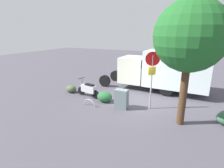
{
  "coord_description": "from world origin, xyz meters",
  "views": [
    {
      "loc": [
        -3.13,
        9.63,
        4.17
      ],
      "look_at": [
        1.37,
        0.38,
        1.15
      ],
      "focal_mm": 28.55,
      "sensor_mm": 36.0,
      "label": 1
    }
  ],
  "objects": [
    {
      "name": "shrub_mid_verge",
      "position": [
        4.78,
        0.04,
        0.26
      ],
      "size": [
        0.75,
        0.62,
        0.51
      ],
      "primitive_type": "ellipsoid",
      "color": "#4B5E3D",
      "rests_on": "ground"
    },
    {
      "name": "box_truck_near",
      "position": [
        -0.92,
        -3.16,
        1.61
      ],
      "size": [
        7.79,
        2.37,
        2.91
      ],
      "rotation": [
        0.0,
        0.0,
        -0.02
      ],
      "color": "black",
      "rests_on": "ground"
    },
    {
      "name": "utility_cabinet",
      "position": [
        0.48,
        1.0,
        0.55
      ],
      "size": [
        0.74,
        0.47,
        1.1
      ],
      "primitive_type": "cube",
      "rotation": [
        0.0,
        0.0,
        0.03
      ],
      "color": "slate",
      "rests_on": "ground"
    },
    {
      "name": "motorcycle",
      "position": [
        3.19,
        0.24,
        0.52
      ],
      "size": [
        1.8,
        0.63,
        1.2
      ],
      "rotation": [
        0.0,
        0.0,
        -0.17
      ],
      "color": "black",
      "rests_on": "ground"
    },
    {
      "name": "street_tree",
      "position": [
        -2.71,
        1.41,
        3.98
      ],
      "size": [
        3.02,
        3.02,
        5.52
      ],
      "color": "#47301E",
      "rests_on": "ground"
    },
    {
      "name": "stop_sign",
      "position": [
        -0.99,
        0.35,
        2.13
      ],
      "size": [
        0.71,
        0.33,
        3.2
      ],
      "color": "#9E9EA3",
      "rests_on": "ground"
    },
    {
      "name": "ground_plane",
      "position": [
        0.0,
        0.0,
        0.0
      ],
      "size": [
        60.0,
        60.0,
        0.0
      ],
      "primitive_type": "plane",
      "color": "#4B4752"
    },
    {
      "name": "shrub_by_tree",
      "position": [
        1.79,
        0.56,
        0.32
      ],
      "size": [
        0.95,
        0.78,
        0.65
      ],
      "primitive_type": "ellipsoid",
      "color": "#276034",
      "rests_on": "ground"
    },
    {
      "name": "bike_rack_hoop",
      "position": [
        2.28,
        1.54,
        0.0
      ],
      "size": [
        0.85,
        0.14,
        0.85
      ],
      "primitive_type": "torus",
      "rotation": [
        1.57,
        0.0,
        -0.11
      ],
      "color": "#B7B7BC",
      "rests_on": "ground"
    }
  ]
}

